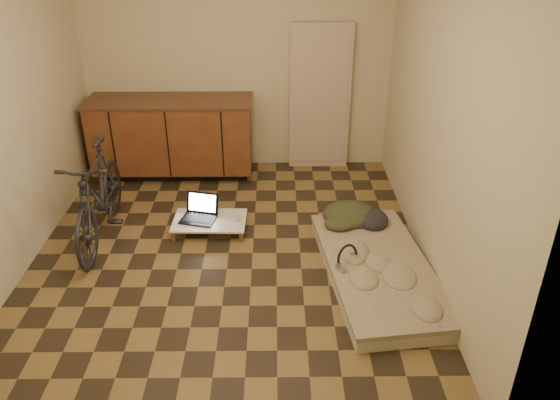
{
  "coord_description": "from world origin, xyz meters",
  "views": [
    {
      "loc": [
        0.43,
        -4.17,
        2.8
      ],
      "look_at": [
        0.47,
        0.0,
        0.55
      ],
      "focal_mm": 35.0,
      "sensor_mm": 36.0,
      "label": 1
    }
  ],
  "objects_px": {
    "futon": "(378,270)",
    "bicycle": "(97,191)",
    "lap_desk": "(210,221)",
    "laptop": "(200,213)"
  },
  "relations": [
    {
      "from": "futon",
      "to": "bicycle",
      "type": "bearing_deg",
      "value": 158.34
    },
    {
      "from": "bicycle",
      "to": "futon",
      "type": "xyz_separation_m",
      "value": [
        2.5,
        -0.66,
        -0.43
      ]
    },
    {
      "from": "bicycle",
      "to": "futon",
      "type": "relative_size",
      "value": 0.86
    },
    {
      "from": "futon",
      "to": "lap_desk",
      "type": "distance_m",
      "value": 1.71
    },
    {
      "from": "bicycle",
      "to": "futon",
      "type": "bearing_deg",
      "value": -16.38
    },
    {
      "from": "bicycle",
      "to": "laptop",
      "type": "height_order",
      "value": "bicycle"
    },
    {
      "from": "futon",
      "to": "laptop",
      "type": "bearing_deg",
      "value": 145.6
    },
    {
      "from": "futon",
      "to": "lap_desk",
      "type": "xyz_separation_m",
      "value": [
        -1.51,
        0.79,
        0.03
      ]
    },
    {
      "from": "bicycle",
      "to": "lap_desk",
      "type": "distance_m",
      "value": 1.08
    },
    {
      "from": "futon",
      "to": "laptop",
      "type": "distance_m",
      "value": 1.82
    }
  ]
}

